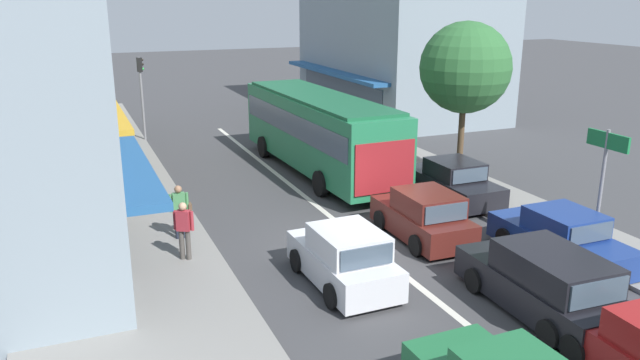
{
  "coord_description": "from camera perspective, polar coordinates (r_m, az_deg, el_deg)",
  "views": [
    {
      "loc": [
        -7.79,
        -15.46,
        7.06
      ],
      "look_at": [
        -0.22,
        2.84,
        1.2
      ],
      "focal_mm": 35.0,
      "sensor_mm": 36.0,
      "label": 1
    }
  ],
  "objects": [
    {
      "name": "city_bus",
      "position": [
        25.53,
        -0.13,
        4.78
      ],
      "size": [
        2.98,
        10.93,
        3.23
      ],
      "color": "#237A4C",
      "rests_on": "ground"
    },
    {
      "name": "hatchback_queue_far_back",
      "position": [
        18.93,
        9.44,
        -3.35
      ],
      "size": [
        1.86,
        3.72,
        1.54
      ],
      "color": "#561E19",
      "rests_on": "ground"
    },
    {
      "name": "parked_sedan_kerb_second",
      "position": [
        22.82,
        12.03,
        -0.17
      ],
      "size": [
        1.91,
        4.21,
        1.47
      ],
      "color": "black",
      "rests_on": "ground"
    },
    {
      "name": "parked_sedan_kerb_third",
      "position": [
        27.37,
        4.94,
        2.9
      ],
      "size": [
        1.97,
        4.24,
        1.47
      ],
      "color": "maroon",
      "rests_on": "ground"
    },
    {
      "name": "parked_sedan_kerb_front",
      "position": [
        18.43,
        21.18,
        -5.0
      ],
      "size": [
        1.91,
        4.21,
        1.47
      ],
      "color": "navy",
      "rests_on": "ground"
    },
    {
      "name": "shopfront_far_end",
      "position": [
        33.71,
        -26.77,
        9.02
      ],
      "size": [
        7.8,
        9.21,
        7.4
      ],
      "color": "beige",
      "rests_on": "ground"
    },
    {
      "name": "directional_road_sign",
      "position": [
        18.75,
        24.59,
        1.44
      ],
      "size": [
        0.1,
        1.4,
        3.6
      ],
      "color": "gray",
      "rests_on": "ground"
    },
    {
      "name": "sidewalk_left",
      "position": [
        22.59,
        -18.83,
        -2.46
      ],
      "size": [
        5.2,
        44.0,
        0.14
      ],
      "primitive_type": "cube",
      "color": "gray",
      "rests_on": "ground"
    },
    {
      "name": "pedestrian_browsing_midblock",
      "position": [
        17.26,
        -12.34,
        -4.24
      ],
      "size": [
        0.5,
        0.37,
        1.63
      ],
      "color": "#4C4742",
      "rests_on": "sidewalk_left"
    },
    {
      "name": "traffic_light_downstreet",
      "position": [
        32.13,
        -16.03,
        8.34
      ],
      "size": [
        0.33,
        0.24,
        4.2
      ],
      "color": "gray",
      "rests_on": "ground"
    },
    {
      "name": "ground_plane",
      "position": [
        18.7,
        3.99,
        -5.74
      ],
      "size": [
        140.0,
        140.0,
        0.0
      ],
      "primitive_type": "plane",
      "color": "#3F3F42"
    },
    {
      "name": "wagon_queue_gap_filler",
      "position": [
        15.33,
        19.88,
        -8.9
      ],
      "size": [
        2.05,
        4.55,
        1.58
      ],
      "color": "black",
      "rests_on": "ground"
    },
    {
      "name": "parked_wagon_kerb_rear",
      "position": [
        32.67,
        0.2,
        5.34
      ],
      "size": [
        2.05,
        4.56,
        1.58
      ],
      "color": "#B7B29E",
      "rests_on": "ground"
    },
    {
      "name": "lane_centre_line",
      "position": [
        22.12,
        -0.61,
        -2.12
      ],
      "size": [
        0.2,
        28.0,
        0.01
      ],
      "primitive_type": "cube",
      "color": "silver",
      "rests_on": "ground"
    },
    {
      "name": "building_right_far",
      "position": [
        39.35,
        7.09,
        12.78
      ],
      "size": [
        8.74,
        13.69,
        9.22
      ],
      "color": "#84939E",
      "rests_on": "ground"
    },
    {
      "name": "street_tree_right",
      "position": [
        24.54,
        13.15,
        9.95
      ],
      "size": [
        3.46,
        3.46,
        6.19
      ],
      "color": "brown",
      "rests_on": "ground"
    },
    {
      "name": "kerb_right",
      "position": [
        26.56,
        10.26,
        0.93
      ],
      "size": [
        2.8,
        44.0,
        0.12
      ],
      "primitive_type": "cube",
      "color": "gray",
      "rests_on": "ground"
    },
    {
      "name": "pedestrian_with_handbag_near",
      "position": [
        18.78,
        -12.7,
        -2.55
      ],
      "size": [
        0.65,
        0.25,
        1.63
      ],
      "color": "#232838",
      "rests_on": "sidewalk_left"
    },
    {
      "name": "hatchback_behind_bus_near",
      "position": [
        15.83,
        2.23,
        -7.18
      ],
      "size": [
        1.88,
        3.73,
        1.54
      ],
      "color": "silver",
      "rests_on": "ground"
    }
  ]
}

